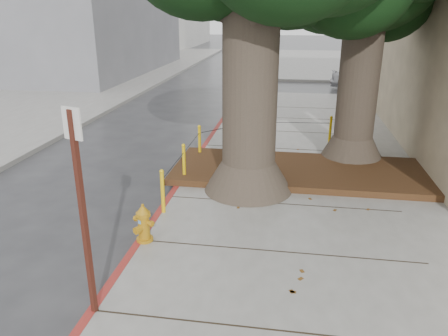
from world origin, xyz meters
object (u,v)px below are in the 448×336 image
object	(u,v)px
fire_hydrant	(144,223)
car_dark	(106,73)
car_silver	(368,77)
signpost	(82,204)

from	to	relation	value
fire_hydrant	car_dark	world-z (taller)	car_dark
fire_hydrant	car_silver	size ratio (longest dim) A/B	0.19
fire_hydrant	car_silver	bearing A→B (deg)	94.89
signpost	car_silver	distance (m)	20.96
car_dark	car_silver	bearing A→B (deg)	1.58
fire_hydrant	signpost	bearing A→B (deg)	-66.63
fire_hydrant	car_dark	size ratio (longest dim) A/B	0.18
fire_hydrant	car_silver	distance (m)	19.02
fire_hydrant	signpost	distance (m)	2.38
car_silver	car_dark	xyz separation A→B (m)	(-14.91, -0.02, -0.09)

